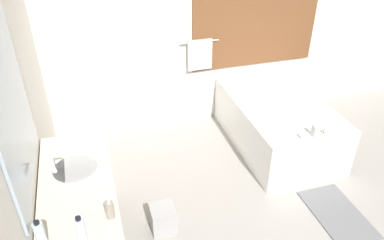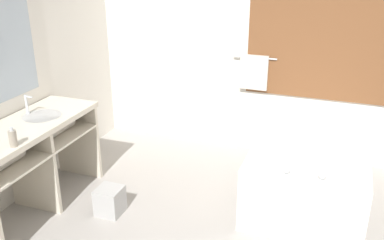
% 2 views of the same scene
% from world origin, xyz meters
% --- Properties ---
extents(wall_back_with_blinds, '(7.40, 0.13, 2.70)m').
position_xyz_m(wall_back_with_blinds, '(0.02, 2.23, 1.35)').
color(wall_back_with_blinds, white).
rests_on(wall_back_with_blinds, ground_plane).
extents(vanity_counter, '(0.57, 1.46, 0.86)m').
position_xyz_m(vanity_counter, '(-1.90, 0.26, 0.63)').
color(vanity_counter, beige).
rests_on(vanity_counter, ground_plane).
extents(sink_faucet, '(0.09, 0.04, 0.18)m').
position_xyz_m(sink_faucet, '(-2.06, 0.46, 0.95)').
color(sink_faucet, silver).
rests_on(sink_faucet, vanity_counter).
extents(bathtub, '(1.04, 1.66, 0.71)m').
position_xyz_m(bathtub, '(0.46, 1.36, 0.33)').
color(bathtub, white).
rests_on(bathtub, ground_plane).
extents(soap_dispenser, '(0.06, 0.06, 0.16)m').
position_xyz_m(soap_dispenser, '(-1.69, -0.16, 0.93)').
color(soap_dispenser, gray).
rests_on(soap_dispenser, vanity_counter).
extents(waste_bin, '(0.23, 0.23, 0.26)m').
position_xyz_m(waste_bin, '(-1.22, 0.40, 0.13)').
color(waste_bin, '#B2B2B2').
rests_on(waste_bin, ground_plane).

